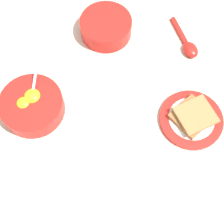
{
  "coord_description": "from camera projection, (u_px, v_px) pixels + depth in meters",
  "views": [
    {
      "loc": [
        0.21,
        -0.33,
        0.8
      ],
      "look_at": [
        -0.02,
        -0.08,
        0.02
      ],
      "focal_mm": 50.0,
      "sensor_mm": 36.0,
      "label": 1
    }
  ],
  "objects": [
    {
      "name": "ground_plane",
      "position": [
        136.0,
        99.0,
        0.89
      ],
      "size": [
        3.0,
        3.0,
        0.0
      ],
      "primitive_type": "plane",
      "color": "beige"
    },
    {
      "name": "egg_bowl",
      "position": [
        32.0,
        105.0,
        0.85
      ],
      "size": [
        0.17,
        0.17,
        0.08
      ],
      "color": "red",
      "rests_on": "ground_plane"
    },
    {
      "name": "toast_plate",
      "position": [
        191.0,
        119.0,
        0.85
      ],
      "size": [
        0.17,
        0.17,
        0.01
      ],
      "color": "red",
      "rests_on": "ground_plane"
    },
    {
      "name": "toast_sandwich",
      "position": [
        194.0,
        116.0,
        0.84
      ],
      "size": [
        0.12,
        0.12,
        0.02
      ],
      "color": "brown",
      "rests_on": "toast_plate"
    },
    {
      "name": "soup_spoon",
      "position": [
        188.0,
        46.0,
        0.95
      ],
      "size": [
        0.15,
        0.1,
        0.03
      ],
      "color": "red",
      "rests_on": "ground_plane"
    },
    {
      "name": "congee_bowl",
      "position": [
        106.0,
        26.0,
        0.95
      ],
      "size": [
        0.16,
        0.16,
        0.06
      ],
      "color": "red",
      "rests_on": "ground_plane"
    }
  ]
}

